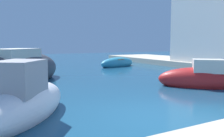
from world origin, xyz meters
TOP-DOWN VIEW (x-y plane):
  - ground at (0.00, 0.00)m, footprint 80.00×80.00m
  - moored_boat_0 at (-2.51, 8.25)m, footprint 5.82×5.78m
  - moored_boat_1 at (-3.30, 1.63)m, footprint 3.38×3.93m
  - moored_boat_4 at (6.14, 12.99)m, footprint 4.06×2.27m
  - moored_boat_5 at (-1.69, 14.82)m, footprint 3.83×4.08m
  - moored_boat_7 at (4.71, 2.58)m, footprint 3.76×3.66m

SIDE VIEW (x-z plane):
  - ground at x=0.00m, z-range 0.00..0.00m
  - moored_boat_4 at x=6.14m, z-range -0.23..0.82m
  - moored_boat_7 at x=4.71m, z-range -0.38..1.20m
  - moored_boat_5 at x=-1.69m, z-range -0.40..1.31m
  - moored_boat_1 at x=-3.30m, z-range -0.48..1.41m
  - moored_boat_0 at x=-2.51m, z-range -0.49..1.76m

